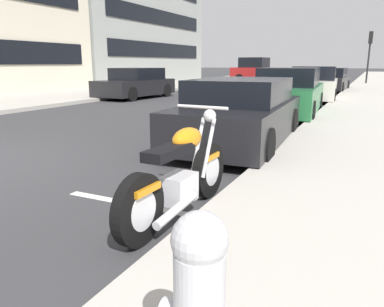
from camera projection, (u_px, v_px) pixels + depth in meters
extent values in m
cube|color=#ADA89E|center=(93.00, 93.00, 19.29)|extent=(120.00, 5.00, 0.14)
cube|color=silver|center=(147.00, 207.00, 4.23)|extent=(0.12, 2.20, 0.01)
cylinder|color=black|center=(208.00, 170.00, 4.50)|extent=(0.67, 0.14, 0.66)
cylinder|color=silver|center=(208.00, 170.00, 4.50)|extent=(0.37, 0.14, 0.36)
cylinder|color=black|center=(139.00, 210.00, 3.29)|extent=(0.67, 0.14, 0.66)
cylinder|color=silver|center=(139.00, 210.00, 3.29)|extent=(0.37, 0.14, 0.36)
cube|color=silver|center=(179.00, 189.00, 3.90)|extent=(0.41, 0.28, 0.30)
cube|color=black|center=(169.00, 151.00, 3.64)|extent=(0.69, 0.25, 0.10)
ellipsoid|color=orange|center=(187.00, 139.00, 3.94)|extent=(0.49, 0.26, 0.24)
cube|color=orange|center=(141.00, 189.00, 3.29)|extent=(0.37, 0.20, 0.06)
cube|color=orange|center=(208.00, 156.00, 4.44)|extent=(0.33, 0.17, 0.06)
cylinder|color=silver|center=(198.00, 147.00, 4.33)|extent=(0.34, 0.06, 0.65)
cylinder|color=silver|center=(209.00, 148.00, 4.27)|extent=(0.34, 0.06, 0.65)
cylinder|color=silver|center=(202.00, 107.00, 4.17)|extent=(0.06, 0.62, 0.04)
sphere|color=silver|center=(210.00, 116.00, 4.37)|extent=(0.15, 0.15, 0.15)
cylinder|color=silver|center=(176.00, 209.00, 3.60)|extent=(0.71, 0.12, 0.16)
cube|color=black|center=(240.00, 120.00, 7.31)|extent=(4.23, 1.93, 0.69)
cube|color=black|center=(241.00, 91.00, 7.17)|extent=(2.39, 1.70, 0.45)
cylinder|color=black|center=(224.00, 118.00, 8.88)|extent=(0.63, 0.25, 0.62)
cylinder|color=black|center=(291.00, 122.00, 8.29)|extent=(0.63, 0.25, 0.62)
cylinder|color=black|center=(174.00, 140.00, 6.42)|extent=(0.63, 0.25, 0.62)
cylinder|color=black|center=(265.00, 147.00, 5.83)|extent=(0.63, 0.25, 0.62)
cube|color=#236638|center=(289.00, 98.00, 11.68)|extent=(4.77, 2.05, 0.75)
cube|color=black|center=(290.00, 77.00, 11.46)|extent=(2.31, 1.76, 0.54)
cylinder|color=black|center=(272.00, 100.00, 13.42)|extent=(0.63, 0.26, 0.62)
cylinder|color=black|center=(319.00, 101.00, 12.83)|extent=(0.63, 0.26, 0.62)
cylinder|color=black|center=(252.00, 109.00, 10.65)|extent=(0.63, 0.26, 0.62)
cylinder|color=black|center=(311.00, 112.00, 10.06)|extent=(0.63, 0.26, 0.62)
cube|color=beige|center=(314.00, 88.00, 16.21)|extent=(4.15, 2.09, 0.74)
cube|color=black|center=(315.00, 73.00, 16.01)|extent=(2.11, 1.80, 0.56)
cylinder|color=black|center=(297.00, 91.00, 17.76)|extent=(0.63, 0.26, 0.62)
cylinder|color=black|center=(334.00, 92.00, 17.17)|extent=(0.63, 0.26, 0.62)
cylinder|color=black|center=(290.00, 95.00, 15.36)|extent=(0.63, 0.26, 0.62)
cylinder|color=black|center=(333.00, 96.00, 14.76)|extent=(0.63, 0.26, 0.62)
cube|color=black|center=(329.00, 83.00, 21.52)|extent=(4.36, 1.99, 0.68)
cube|color=black|center=(330.00, 72.00, 21.25)|extent=(2.13, 1.76, 0.49)
cylinder|color=black|center=(318.00, 84.00, 23.17)|extent=(0.63, 0.24, 0.62)
cylinder|color=black|center=(347.00, 85.00, 22.41)|extent=(0.63, 0.24, 0.62)
cylinder|color=black|center=(309.00, 87.00, 20.73)|extent=(0.63, 0.24, 0.62)
cylinder|color=black|center=(341.00, 88.00, 19.97)|extent=(0.63, 0.24, 0.62)
cube|color=maroon|center=(265.00, 74.00, 29.49)|extent=(2.46, 5.29, 0.98)
cube|color=black|center=(254.00, 63.00, 29.73)|extent=(2.11, 2.09, 0.77)
cylinder|color=black|center=(240.00, 79.00, 29.62)|extent=(0.31, 0.78, 0.76)
cylinder|color=black|center=(248.00, 78.00, 31.23)|extent=(0.31, 0.78, 0.76)
cylinder|color=black|center=(283.00, 80.00, 27.94)|extent=(0.31, 0.78, 0.76)
cylinder|color=black|center=(290.00, 79.00, 29.54)|extent=(0.31, 0.78, 0.76)
cube|color=black|center=(135.00, 87.00, 17.40)|extent=(4.18, 2.12, 0.69)
cube|color=black|center=(137.00, 74.00, 17.42)|extent=(2.28, 1.84, 0.53)
cylinder|color=black|center=(131.00, 94.00, 15.91)|extent=(0.63, 0.26, 0.62)
cylinder|color=black|center=(102.00, 93.00, 16.71)|extent=(0.63, 0.26, 0.62)
cylinder|color=black|center=(166.00, 90.00, 18.17)|extent=(0.63, 0.26, 0.62)
cylinder|color=black|center=(138.00, 89.00, 18.98)|extent=(0.63, 0.26, 0.62)
sphere|color=#B7B7BC|center=(200.00, 240.00, 1.51)|extent=(0.24, 0.24, 0.24)
cylinder|color=black|center=(369.00, 58.00, 27.45)|extent=(0.12, 0.12, 3.69)
cube|color=black|center=(371.00, 37.00, 27.12)|extent=(0.28, 0.28, 0.85)
sphere|color=red|center=(371.00, 34.00, 27.19)|extent=(0.14, 0.14, 0.14)
sphere|color=gold|center=(371.00, 38.00, 27.25)|extent=(0.14, 0.14, 0.14)
sphere|color=green|center=(370.00, 42.00, 27.31)|extent=(0.14, 0.14, 0.14)
cube|color=black|center=(9.00, 52.00, 17.21)|extent=(9.63, 0.06, 1.10)
cube|color=#939993|center=(99.00, 10.00, 30.96)|extent=(15.75, 11.68, 11.75)
cube|color=black|center=(161.00, 50.00, 29.27)|extent=(13.23, 0.06, 1.10)
cube|color=black|center=(160.00, 17.00, 28.70)|extent=(13.23, 0.06, 1.10)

